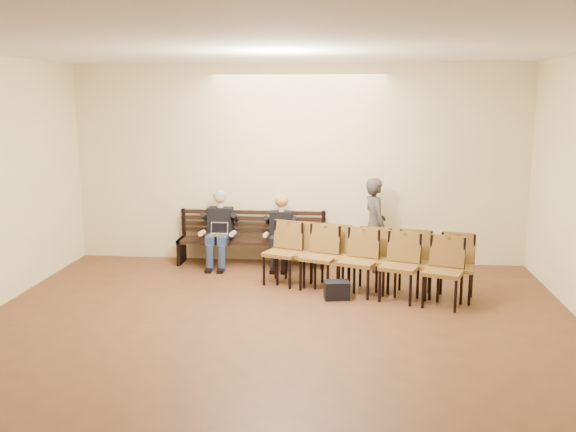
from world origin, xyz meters
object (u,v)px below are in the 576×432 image
Objects in this scene: seated_woman at (281,235)px; bag at (337,290)px; chair_row_front at (358,262)px; bench at (251,252)px; seated_man at (219,229)px; passerby at (375,218)px; water_bottle at (285,239)px; chair_row_back at (372,260)px; laptop at (218,237)px.

seated_woman is 2.02m from bag.
bench is at bearing 160.19° from chair_row_front.
seated_man is 2.70m from passerby.
seated_man is at bearing 140.88° from bag.
chair_row_back is at bearing -35.84° from water_bottle.
chair_row_front is 0.27m from chair_row_back.
passerby is (1.52, 0.17, 0.36)m from water_bottle.
bench is at bearing 150.75° from water_bottle.
bag is (1.01, -1.70, -0.44)m from seated_woman.
bench is 2.50m from chair_row_back.
passerby is 0.62× the size of chair_row_back.
chair_row_front is at bearing -125.82° from chair_row_back.
laptop is 1.42× the size of water_bottle.
water_bottle is at bearing -11.16° from seated_man.
bag is at bearing -126.17° from chair_row_back.
passerby reaches higher than seated_man.
bench is 2.44m from chair_row_front.
seated_woman is 3.13× the size of bag.
chair_row_back is at bearing -32.72° from laptop.
passerby is at bearing -2.20° from seated_woman.
laptop is 2.58m from bag.
seated_man is at bearing 69.14° from passerby.
seated_man is at bearing 84.99° from laptop.
passerby is 1.28m from chair_row_back.
bench is at bearing 65.61° from passerby.
seated_woman reaches higher than water_bottle.
passerby is at bearing -4.85° from bench.
passerby is at bearing 100.42° from chair_row_back.
bench is 0.87× the size of chair_row_back.
passerby is (2.66, 0.15, 0.36)m from laptop.
passerby reaches higher than water_bottle.
seated_man is 4.32× the size of laptop.
laptop is at bearing -147.43° from bench.
seated_man reaches higher than chair_row_back.
seated_woman is 1.64m from passerby.
bench is 0.70m from laptop.
bag is at bearing -120.23° from chair_row_front.
seated_woman is at bearing 111.03° from water_bottle.
seated_man is 0.43× the size of chair_row_back.
bag is (0.92, -1.47, -0.42)m from water_bottle.
chair_row_front is at bearing -40.11° from bench.
seated_man is 6.14× the size of water_bottle.
chair_row_back is (0.21, 0.17, -0.01)m from chair_row_front.
seated_woman is 1.08m from laptop.
chair_row_front is (1.85, -1.56, 0.27)m from bench.
water_bottle is 0.58× the size of bag.
laptop reaches higher than water_bottle.
chair_row_back is (1.53, -1.27, -0.08)m from seated_woman.
water_bottle is at bearing 155.71° from chair_row_front.
laptop is (0.02, -0.21, -0.09)m from seated_man.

